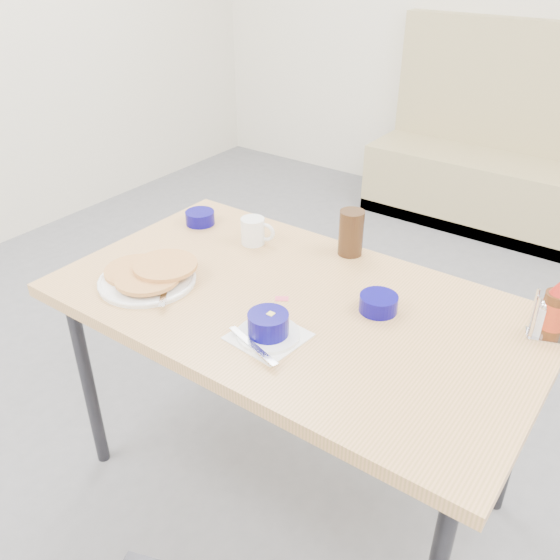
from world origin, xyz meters
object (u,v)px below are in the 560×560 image
Objects in this scene: dining_table at (294,318)px; syrup_bottle at (554,312)px; condiment_caddy at (551,323)px; pancake_plate at (149,276)px; grits_setting at (268,327)px; creamer_bowl at (200,218)px; booth_bench at (525,176)px; amber_tumbler at (351,233)px; butter_bowl at (378,303)px; coffee_mug at (254,231)px.

dining_table is 7.99× the size of syrup_bottle.
pancake_plate is at bearing -178.17° from condiment_caddy.
condiment_caddy is at bearing 36.09° from grits_setting.
creamer_bowl is at bearing 161.38° from condiment_caddy.
amber_tumbler is (-0.01, -2.19, 0.49)m from booth_bench.
grits_setting is at bearing -121.79° from butter_bowl.
condiment_caddy is (0.64, 0.24, 0.11)m from dining_table.
condiment_caddy reaches higher than coffee_mug.
amber_tumbler is at bearing 133.44° from butter_bowl.
booth_bench reaches higher than condiment_caddy.
grits_setting reaches higher than pancake_plate.
pancake_plate is 2.45× the size of condiment_caddy.
amber_tumbler is at bearing 91.99° from dining_table.
condiment_caddy is (0.95, 0.03, -0.00)m from coffee_mug.
grits_setting is (0.36, -0.40, -0.02)m from coffee_mug.
booth_bench is 18.23× the size of creamer_bowl.
grits_setting is at bearing -143.50° from syrup_bottle.
syrup_bottle reaches higher than creamer_bowl.
butter_bowl reaches higher than creamer_bowl.
syrup_bottle is (0.59, 0.44, 0.04)m from grits_setting.
booth_bench is 2.42m from syrup_bottle.
amber_tumbler is 0.66m from syrup_bottle.
syrup_bottle is at bearing 70.27° from condiment_caddy.
dining_table is 0.26m from butter_bowl.
booth_bench is at bearing 76.29° from creamer_bowl.
coffee_mug is 0.91× the size of condiment_caddy.
booth_bench reaches higher than pancake_plate.
syrup_bottle is at bearing 20.64° from butter_bowl.
amber_tumbler is at bearing 51.87° from pancake_plate.
coffee_mug is 0.56× the size of grits_setting.
amber_tumbler reaches higher than dining_table.
grits_setting is (0.05, -0.19, 0.09)m from dining_table.
booth_bench is 15.03× the size of condiment_caddy.
grits_setting is at bearing -75.72° from dining_table.
grits_setting is 0.53m from amber_tumbler.
condiment_caddy reaches higher than pancake_plate.
condiment_caddy is at bearing -8.34° from amber_tumbler.
grits_setting is (0.05, -2.72, 0.44)m from booth_bench.
condiment_caddy reaches higher than grits_setting.
amber_tumbler is (0.55, 0.12, 0.05)m from creamer_bowl.
butter_bowl is at bearing -46.56° from amber_tumbler.
coffee_mug is 1.10× the size of creamer_bowl.
dining_table is 11.07× the size of condiment_caddy.
butter_bowl is 0.34m from amber_tumbler.
pancake_plate is 0.69m from butter_bowl.
syrup_bottle is (0.95, 0.04, 0.03)m from coffee_mug.
condiment_caddy is 0.03m from syrup_bottle.
coffee_mug is at bearing 75.20° from pancake_plate.
dining_table is at bearing -178.83° from condiment_caddy.
amber_tumbler is (-0.23, 0.25, 0.05)m from butter_bowl.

